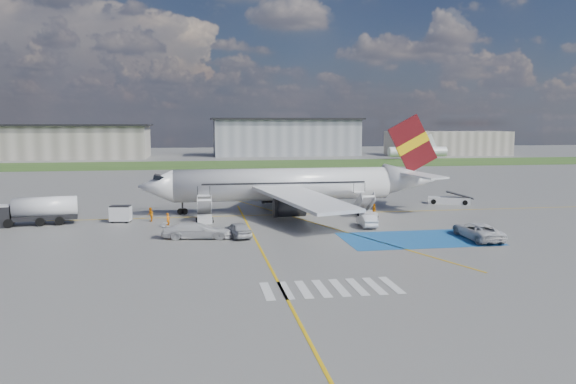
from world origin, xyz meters
The scene contains 23 objects.
ground centered at (0.00, 0.00, 0.00)m, with size 400.00×400.00×0.00m, color #60605E.
grass_strip centered at (0.00, 95.00, 0.01)m, with size 400.00×30.00×0.01m, color #2D4C1E.
taxiway_line_main centered at (0.00, 12.00, 0.01)m, with size 120.00×0.20×0.01m, color gold.
taxiway_line_cross centered at (-5.00, -10.00, 0.01)m, with size 0.20×60.00×0.01m, color gold.
taxiway_line_diag centered at (0.00, 12.00, 0.01)m, with size 0.20×60.00×0.01m, color gold.
staging_box centered at (10.00, -4.00, 0.01)m, with size 14.00×8.00×0.01m, color #195497.
crosswalk centered at (-1.80, -18.00, 0.01)m, with size 9.00×4.00×0.01m.
terminal_west centered at (-55.00, 130.00, 5.00)m, with size 60.00×22.00×10.00m, color gray.
terminal_centre centered at (20.00, 135.00, 6.00)m, with size 48.00×18.00×12.00m, color gray.
terminal_east centered at (75.00, 128.00, 4.00)m, with size 40.00×16.00×8.00m, color gray.
airliner centered at (1.51, 14.00, 3.39)m, with size 36.81×32.95×11.92m.
airstairs_fwd centered at (-9.50, 8.70, 0.62)m, with size 1.90×5.20×3.60m.
airstairs_aft centered at (9.00, 8.70, 0.62)m, with size 1.90×5.20×3.60m.
fuel_tanker centered at (-27.39, 9.62, 1.25)m, with size 8.99×3.72×2.98m.
gpu_cart centered at (-18.57, 9.91, 0.83)m, with size 2.38×1.71×1.84m.
belt_loader centered at (23.22, 17.23, 0.43)m, with size 5.98×3.81×1.74m.
car_silver_a centered at (-6.53, -0.32, 0.73)m, with size 1.73×4.30×1.46m, color #A7A9AE.
car_silver_b centered at (7.18, 2.80, 0.67)m, with size 1.41×4.05×1.33m, color silver.
van_white_a centered at (15.60, -4.71, 1.02)m, with size 2.51×5.45×2.04m, color silver.
van_white_b centered at (-10.32, -0.23, 0.97)m, with size 2.02×4.97×1.95m, color silver.
crew_fwd centered at (-13.30, 5.71, 0.77)m, with size 0.56×0.37×1.54m, color orange.
crew_nose centered at (-15.38, 9.77, 0.78)m, with size 0.76×0.59×1.56m, color orange.
crew_aft centered at (9.77, 8.26, 0.81)m, with size 0.94×0.39×1.61m, color orange.
Camera 1 is at (-10.43, -52.83, 10.77)m, focal length 35.00 mm.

